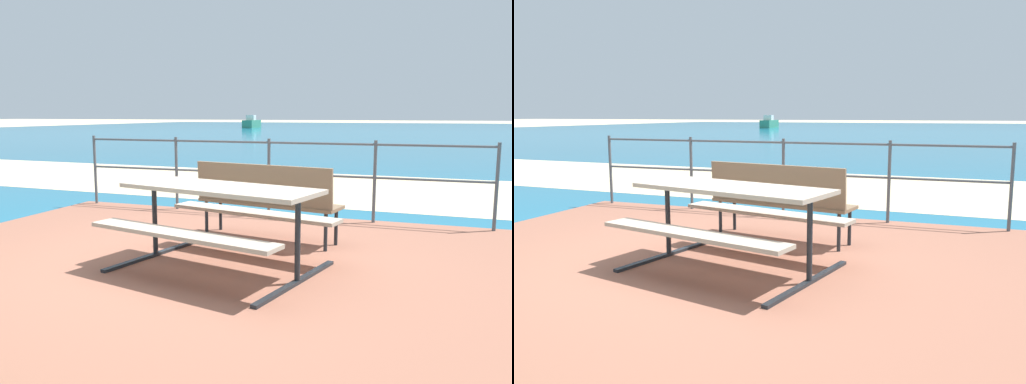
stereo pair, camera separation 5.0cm
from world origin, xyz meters
TOP-DOWN VIEW (x-y plane):
  - ground_plane at (0.00, 0.00)m, footprint 240.00×240.00m
  - patio_paving at (0.00, 0.00)m, footprint 6.40×5.20m
  - sea_water at (0.00, 40.00)m, footprint 90.00×90.00m
  - beach_strip at (0.00, 5.95)m, footprint 54.12×6.33m
  - picnic_table at (0.38, -0.12)m, footprint 2.13×1.77m
  - park_bench at (0.44, 1.01)m, footprint 1.74×0.70m
  - railing_fence at (0.00, 2.47)m, footprint 5.94×0.04m
  - boat_near at (-17.25, 48.61)m, footprint 1.31×4.19m

SIDE VIEW (x-z plane):
  - ground_plane at x=0.00m, z-range 0.00..0.00m
  - sea_water at x=0.00m, z-range 0.00..0.01m
  - beach_strip at x=0.00m, z-range 0.00..0.01m
  - patio_paving at x=0.00m, z-range 0.00..0.06m
  - boat_near at x=-17.25m, z-range -0.19..1.19m
  - park_bench at x=0.44m, z-range 0.15..1.03m
  - picnic_table at x=0.38m, z-range 0.26..1.04m
  - railing_fence at x=0.00m, z-range 0.21..1.30m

